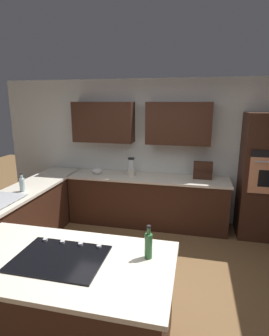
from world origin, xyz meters
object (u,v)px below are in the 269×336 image
Objects in this scene: mixing_bowl at (97,171)px; spice_rack at (203,170)px; second_bottle at (148,245)px; blender at (131,168)px; cooktop at (60,258)px; dish_soap_bottle at (22,184)px; wall_oven at (267,177)px.

spice_rack is (-1.90, -0.07, 0.10)m from mixing_bowl.
mixing_bowl is 0.58× the size of spice_rack.
second_bottle is (-1.41, 2.52, 0.07)m from mixing_bowl.
spice_rack is at bearing -177.81° from mixing_bowl.
blender is 1.25m from spice_rack.
dish_soap_bottle is (1.39, -1.49, 0.10)m from cooktop.
spice_rack reaches higher than mixing_bowl.
spice_rack is 2.64m from second_bottle.
dish_soap_bottle is at bearing -46.97° from cooktop.
mixing_bowl is (0.65, 0.00, -0.09)m from blender.
spice_rack is (-1.25, -0.07, 0.01)m from blender.
dish_soap_bottle is at bearing -31.66° from second_bottle.
second_bottle is at bearing 148.34° from dish_soap_bottle.
wall_oven is 2.25m from blender.
blender is 1.04× the size of spice_rack.
spice_rack is at bearing -113.89° from cooktop.
blender is at bearing -138.62° from dish_soap_bottle.
wall_oven is at bearing -120.81° from second_bottle.
second_bottle is (-0.76, 2.52, -0.02)m from blender.
second_bottle is at bearing 106.70° from blender.
second_bottle reaches higher than cooktop.
second_bottle is at bearing 79.19° from spice_rack.
blender is at bearing -73.30° from second_bottle.
mixing_bowl is at bearing 0.00° from blender.
second_bottle is at bearing 59.19° from wall_oven.
spice_rack is at bearing -153.97° from dish_soap_bottle.
cooktop is at bearing 50.34° from wall_oven.
spice_rack is (1.00, -0.08, 0.03)m from wall_oven.
spice_rack is 2.92m from dish_soap_bottle.
mixing_bowl is at bearing -0.23° from wall_oven.
wall_oven is 2.92m from second_bottle.
spice_rack is at bearing -4.81° from wall_oven.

